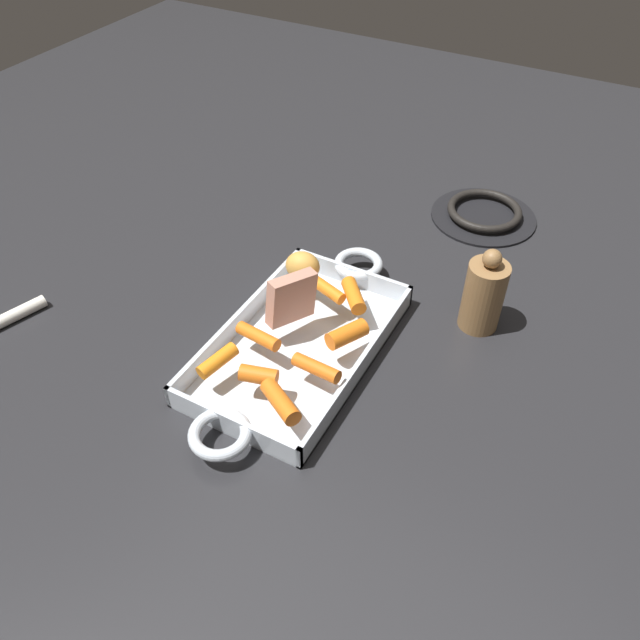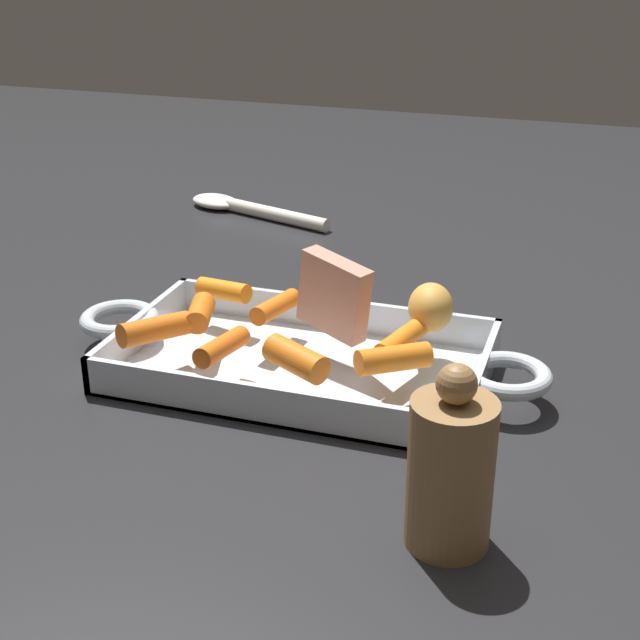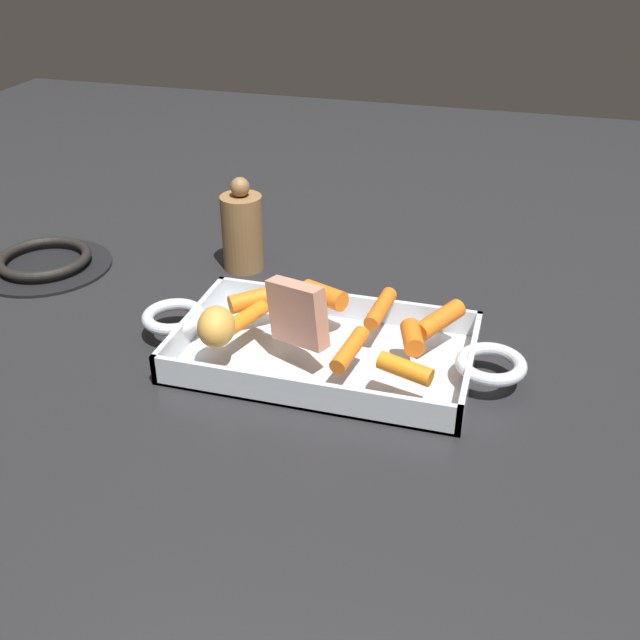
{
  "view_description": "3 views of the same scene",
  "coord_description": "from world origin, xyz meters",
  "px_view_note": "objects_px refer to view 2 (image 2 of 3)",
  "views": [
    {
      "loc": [
        0.51,
        0.31,
        0.62
      ],
      "look_at": [
        -0.01,
        0.03,
        0.06
      ],
      "focal_mm": 35.4,
      "sensor_mm": 36.0,
      "label": 1
    },
    {
      "loc": [
        -0.24,
        0.69,
        0.38
      ],
      "look_at": [
        -0.02,
        0.01,
        0.06
      ],
      "focal_mm": 51.88,
      "sensor_mm": 36.0,
      "label": 2
    },
    {
      "loc": [
        0.19,
        -0.67,
        0.46
      ],
      "look_at": [
        -0.01,
        0.01,
        0.05
      ],
      "focal_mm": 42.3,
      "sensor_mm": 36.0,
      "label": 3
    }
  ],
  "objects_px": {
    "roast_slice_thick": "(334,295)",
    "roasting_dish": "(301,361)",
    "baby_carrot_center_left": "(296,359)",
    "serving_spoon": "(244,208)",
    "baby_carrot_center_right": "(200,313)",
    "pepper_mill": "(451,470)",
    "baby_carrot_southeast": "(223,290)",
    "baby_carrot_long": "(393,359)",
    "potato_halved": "(431,307)",
    "baby_carrot_northwest": "(222,347)",
    "baby_carrot_northeast": "(404,338)",
    "baby_carrot_southwest": "(276,307)",
    "baby_carrot_short": "(155,329)"
  },
  "relations": [
    {
      "from": "baby_carrot_southeast",
      "to": "roast_slice_thick",
      "type": "bearing_deg",
      "value": 163.86
    },
    {
      "from": "roasting_dish",
      "to": "baby_carrot_northeast",
      "type": "height_order",
      "value": "baby_carrot_northeast"
    },
    {
      "from": "roasting_dish",
      "to": "baby_carrot_southeast",
      "type": "height_order",
      "value": "baby_carrot_southeast"
    },
    {
      "from": "baby_carrot_southwest",
      "to": "baby_carrot_center_right",
      "type": "xyz_separation_m",
      "value": [
        0.06,
        0.04,
        0.0
      ]
    },
    {
      "from": "roasting_dish",
      "to": "pepper_mill",
      "type": "relative_size",
      "value": 3.35
    },
    {
      "from": "baby_carrot_short",
      "to": "baby_carrot_center_right",
      "type": "height_order",
      "value": "baby_carrot_short"
    },
    {
      "from": "roast_slice_thick",
      "to": "roasting_dish",
      "type": "bearing_deg",
      "value": 45.89
    },
    {
      "from": "pepper_mill",
      "to": "baby_carrot_center_right",
      "type": "bearing_deg",
      "value": -36.24
    },
    {
      "from": "baby_carrot_long",
      "to": "baby_carrot_southeast",
      "type": "distance_m",
      "value": 0.21
    },
    {
      "from": "baby_carrot_center_right",
      "to": "baby_carrot_southeast",
      "type": "distance_m",
      "value": 0.06
    },
    {
      "from": "roasting_dish",
      "to": "baby_carrot_short",
      "type": "xyz_separation_m",
      "value": [
        0.12,
        0.04,
        0.03
      ]
    },
    {
      "from": "roasting_dish",
      "to": "baby_carrot_center_left",
      "type": "height_order",
      "value": "baby_carrot_center_left"
    },
    {
      "from": "baby_carrot_northeast",
      "to": "baby_carrot_long",
      "type": "bearing_deg",
      "value": 93.0
    },
    {
      "from": "baby_carrot_southwest",
      "to": "potato_halved",
      "type": "relative_size",
      "value": 1.3
    },
    {
      "from": "baby_carrot_northwest",
      "to": "potato_halved",
      "type": "bearing_deg",
      "value": -145.05
    },
    {
      "from": "baby_carrot_center_left",
      "to": "baby_carrot_northeast",
      "type": "bearing_deg",
      "value": -134.81
    },
    {
      "from": "potato_halved",
      "to": "baby_carrot_short",
      "type": "bearing_deg",
      "value": 23.71
    },
    {
      "from": "baby_carrot_center_left",
      "to": "pepper_mill",
      "type": "bearing_deg",
      "value": 138.83
    },
    {
      "from": "roast_slice_thick",
      "to": "serving_spoon",
      "type": "height_order",
      "value": "roast_slice_thick"
    },
    {
      "from": "baby_carrot_long",
      "to": "baby_carrot_center_left",
      "type": "xyz_separation_m",
      "value": [
        0.07,
        0.03,
        0.0
      ]
    },
    {
      "from": "potato_halved",
      "to": "serving_spoon",
      "type": "xyz_separation_m",
      "value": [
        0.33,
        -0.36,
        -0.05
      ]
    },
    {
      "from": "roast_slice_thick",
      "to": "pepper_mill",
      "type": "relative_size",
      "value": 0.52
    },
    {
      "from": "potato_halved",
      "to": "serving_spoon",
      "type": "bearing_deg",
      "value": -47.56
    },
    {
      "from": "pepper_mill",
      "to": "roasting_dish",
      "type": "bearing_deg",
      "value": -49.02
    },
    {
      "from": "baby_carrot_center_left",
      "to": "baby_carrot_center_right",
      "type": "height_order",
      "value": "baby_carrot_center_left"
    },
    {
      "from": "roasting_dish",
      "to": "baby_carrot_southeast",
      "type": "relative_size",
      "value": 7.83
    },
    {
      "from": "serving_spoon",
      "to": "baby_carrot_southwest",
      "type": "bearing_deg",
      "value": 133.89
    },
    {
      "from": "baby_carrot_southeast",
      "to": "baby_carrot_northeast",
      "type": "xyz_separation_m",
      "value": [
        -0.19,
        0.05,
        -0.0
      ]
    },
    {
      "from": "serving_spoon",
      "to": "baby_carrot_long",
      "type": "bearing_deg",
      "value": 142.55
    },
    {
      "from": "roasting_dish",
      "to": "roast_slice_thick",
      "type": "bearing_deg",
      "value": -134.11
    },
    {
      "from": "baby_carrot_northeast",
      "to": "pepper_mill",
      "type": "relative_size",
      "value": 0.53
    },
    {
      "from": "baby_carrot_northeast",
      "to": "pepper_mill",
      "type": "height_order",
      "value": "pepper_mill"
    },
    {
      "from": "roasting_dish",
      "to": "potato_halved",
      "type": "height_order",
      "value": "potato_halved"
    },
    {
      "from": "baby_carrot_northwest",
      "to": "serving_spoon",
      "type": "distance_m",
      "value": 0.5
    },
    {
      "from": "pepper_mill",
      "to": "baby_carrot_southeast",
      "type": "bearing_deg",
      "value": -43.35
    },
    {
      "from": "roast_slice_thick",
      "to": "baby_carrot_northwest",
      "type": "bearing_deg",
      "value": 46.87
    },
    {
      "from": "baby_carrot_northwest",
      "to": "serving_spoon",
      "type": "bearing_deg",
      "value": -69.34
    },
    {
      "from": "roasting_dish",
      "to": "baby_carrot_southeast",
      "type": "distance_m",
      "value": 0.12
    },
    {
      "from": "roasting_dish",
      "to": "serving_spoon",
      "type": "relative_size",
      "value": 1.95
    },
    {
      "from": "baby_carrot_southeast",
      "to": "potato_halved",
      "type": "height_order",
      "value": "potato_halved"
    },
    {
      "from": "baby_carrot_center_left",
      "to": "baby_carrot_northwest",
      "type": "bearing_deg",
      "value": -6.33
    },
    {
      "from": "baby_carrot_northeast",
      "to": "baby_carrot_center_left",
      "type": "bearing_deg",
      "value": 45.19
    },
    {
      "from": "serving_spoon",
      "to": "pepper_mill",
      "type": "xyz_separation_m",
      "value": [
        -0.4,
        0.61,
        0.05
      ]
    },
    {
      "from": "baby_carrot_northwest",
      "to": "baby_carrot_northeast",
      "type": "xyz_separation_m",
      "value": [
        -0.14,
        -0.06,
        -0.0
      ]
    },
    {
      "from": "roast_slice_thick",
      "to": "baby_carrot_southwest",
      "type": "height_order",
      "value": "roast_slice_thick"
    },
    {
      "from": "roasting_dish",
      "to": "baby_carrot_long",
      "type": "xyz_separation_m",
      "value": [
        -0.09,
        0.03,
        0.03
      ]
    },
    {
      "from": "baby_carrot_center_left",
      "to": "serving_spoon",
      "type": "xyz_separation_m",
      "value": [
        0.24,
        -0.48,
        -0.04
      ]
    },
    {
      "from": "baby_carrot_short",
      "to": "baby_carrot_northeast",
      "type": "bearing_deg",
      "value": -165.35
    },
    {
      "from": "baby_carrot_northwest",
      "to": "pepper_mill",
      "type": "bearing_deg",
      "value": 147.52
    },
    {
      "from": "baby_carrot_northwest",
      "to": "baby_carrot_southwest",
      "type": "bearing_deg",
      "value": -97.65
    }
  ]
}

